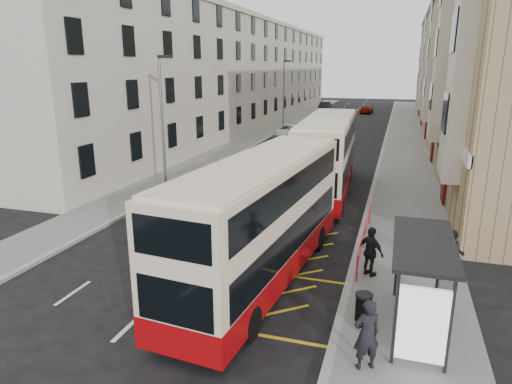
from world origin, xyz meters
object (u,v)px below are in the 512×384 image
(pedestrian_far, at_px, (371,252))
(double_decker_front, at_px, (261,221))
(bus_shelter, at_px, (428,272))
(litter_bin, at_px, (363,307))
(street_lamp_far, at_px, (284,90))
(pedestrian_mid, at_px, (452,254))
(double_decker_rear, at_px, (327,155))
(car_silver, at_px, (321,117))
(pedestrian_near, at_px, (366,334))
(white_van, at_px, (288,131))
(car_dark, at_px, (325,106))
(car_red, at_px, (367,109))
(street_lamp_near, at_px, (163,116))

(pedestrian_far, bearing_deg, double_decker_front, 54.47)
(bus_shelter, bearing_deg, litter_bin, 168.11)
(street_lamp_far, bearing_deg, pedestrian_mid, -67.46)
(double_decker_rear, bearing_deg, car_silver, 97.28)
(pedestrian_near, xyz_separation_m, pedestrian_far, (-0.25, 5.45, -0.03))
(double_decker_rear, relative_size, white_van, 2.33)
(double_decker_rear, xyz_separation_m, white_van, (-7.43, 21.06, -1.66))
(double_decker_rear, relative_size, pedestrian_near, 6.15)
(street_lamp_far, distance_m, pedestrian_mid, 41.36)
(pedestrian_near, height_order, car_dark, pedestrian_near)
(car_red, bearing_deg, street_lamp_far, 72.88)
(double_decker_front, bearing_deg, white_van, 107.40)
(litter_bin, xyz_separation_m, car_dark, (-11.88, 66.45, 0.16))
(bus_shelter, xyz_separation_m, car_silver, (-11.51, 50.77, -1.46))
(double_decker_rear, height_order, car_silver, double_decker_rear)
(pedestrian_mid, distance_m, car_dark, 64.16)
(bus_shelter, relative_size, car_silver, 1.06)
(pedestrian_far, bearing_deg, bus_shelter, 151.84)
(litter_bin, distance_m, pedestrian_mid, 4.87)
(bus_shelter, relative_size, white_van, 0.84)
(pedestrian_near, bearing_deg, white_van, -103.26)
(litter_bin, distance_m, car_dark, 67.50)
(street_lamp_near, xyz_separation_m, double_decker_rear, (9.63, 2.32, -2.28))
(car_dark, bearing_deg, white_van, -87.98)
(street_lamp_far, bearing_deg, litter_bin, -72.78)
(car_silver, relative_size, car_dark, 0.86)
(white_van, bearing_deg, double_decker_rear, -64.33)
(pedestrian_mid, bearing_deg, white_van, 123.86)
(pedestrian_near, distance_m, car_dark, 69.77)
(double_decker_rear, xyz_separation_m, pedestrian_far, (3.38, -11.17, -1.28))
(pedestrian_near, distance_m, car_silver, 53.64)
(car_silver, bearing_deg, street_lamp_far, -119.96)
(bus_shelter, bearing_deg, white_van, 109.25)
(street_lamp_far, relative_size, pedestrian_far, 4.31)
(white_van, distance_m, car_red, 30.00)
(car_silver, xyz_separation_m, car_red, (5.11, 14.37, -0.03))
(litter_bin, height_order, white_van, white_van)
(pedestrian_near, relative_size, pedestrian_far, 1.03)
(bus_shelter, relative_size, pedestrian_mid, 2.41)
(car_silver, relative_size, car_red, 0.89)
(pedestrian_mid, relative_size, car_silver, 0.44)
(car_red, bearing_deg, white_van, 81.20)
(pedestrian_near, relative_size, car_red, 0.42)
(double_decker_rear, xyz_separation_m, car_red, (-1.34, 50.43, -1.71))
(street_lamp_near, bearing_deg, white_van, 84.62)
(double_decker_front, xyz_separation_m, car_dark, (-8.09, 64.49, -1.52))
(pedestrian_mid, relative_size, pedestrian_far, 0.95)
(pedestrian_mid, bearing_deg, car_red, 107.51)
(double_decker_rear, relative_size, car_red, 2.61)
(pedestrian_near, height_order, white_van, pedestrian_near)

